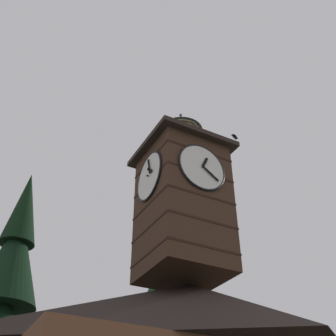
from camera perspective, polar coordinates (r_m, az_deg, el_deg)
The scene contains 3 objects.
clock_tower at distance 20.36m, azimuth 1.92°, elevation -3.95°, with size 4.15×4.15×9.26m.
moon at distance 52.62m, azimuth 1.20°, elevation -18.33°, with size 1.80×1.80×1.80m.
flying_bird_high at distance 28.59m, azimuth 8.74°, elevation 4.13°, with size 0.61×0.43×0.16m.
Camera 1 is at (8.50, 13.75, 2.11)m, focal length 46.33 mm.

